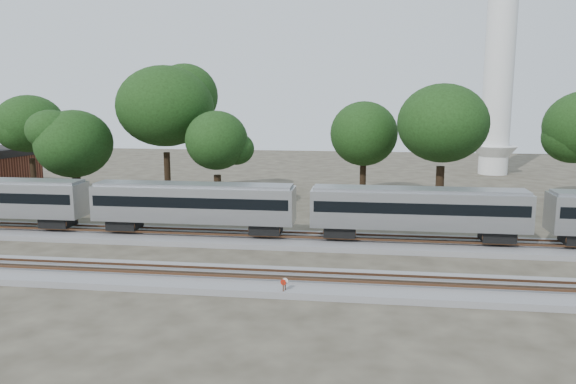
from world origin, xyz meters
name	(u,v)px	position (x,y,z in m)	size (l,w,h in m)	color
ground	(209,262)	(0.00, 0.00, 0.00)	(160.00, 160.00, 0.00)	#383328
track_far	(229,238)	(0.00, 6.00, 0.21)	(160.00, 5.00, 0.73)	slate
track_near	(192,278)	(0.00, -4.00, 0.21)	(160.00, 5.00, 0.73)	slate
train	(195,202)	(-2.74, 6.00, 3.04)	(84.70, 2.91, 4.29)	#ADB0B4
switch_stand_red	(283,286)	(6.13, -6.24, 0.71)	(0.34, 0.16, 1.11)	#512D19
switch_stand_white	(285,285)	(6.21, -5.98, 0.71)	(0.35, 0.10, 1.11)	#512D19
switch_lever	(299,293)	(6.95, -5.64, 0.15)	(0.50, 0.30, 0.30)	#512D19
tree_1	(30,124)	(-26.13, 21.26, 8.36)	(8.52, 8.52, 12.01)	black
tree_2	(74,144)	(-17.92, 15.57, 6.73)	(6.86, 6.86, 9.67)	black
tree_3	(165,106)	(-9.92, 19.69, 10.37)	(10.55, 10.55, 14.87)	black
tree_4	(217,141)	(-3.41, 15.55, 7.22)	(7.36, 7.36, 10.37)	black
tree_5	(364,134)	(10.53, 24.91, 7.36)	(7.50, 7.50, 10.57)	black
tree_6	(443,123)	(17.88, 18.03, 8.88)	(9.04, 9.04, 12.74)	black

